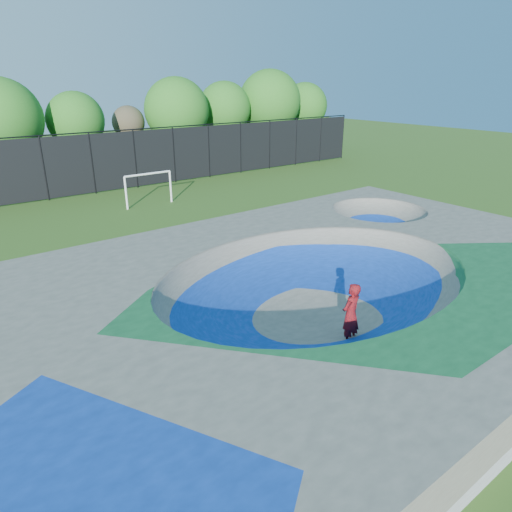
# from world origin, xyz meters

# --- Properties ---
(ground) EXTENTS (120.00, 120.00, 0.00)m
(ground) POSITION_xyz_m (0.00, 0.00, 0.00)
(ground) COLOR #305417
(ground) RESTS_ON ground
(skate_deck) EXTENTS (22.00, 14.00, 1.50)m
(skate_deck) POSITION_xyz_m (0.00, 0.00, 0.75)
(skate_deck) COLOR gray
(skate_deck) RESTS_ON ground
(skater) EXTENTS (0.77, 0.57, 1.92)m
(skater) POSITION_xyz_m (-0.61, -2.01, 0.96)
(skater) COLOR red
(skater) RESTS_ON ground
(skateboard) EXTENTS (0.81, 0.41, 0.05)m
(skateboard) POSITION_xyz_m (-0.61, -2.01, 0.03)
(skateboard) COLOR black
(skateboard) RESTS_ON ground
(soccer_goal) EXTENTS (3.02, 0.12, 1.99)m
(soccer_goal) POSITION_xyz_m (1.56, 15.93, 1.38)
(soccer_goal) COLOR white
(soccer_goal) RESTS_ON ground
(fence) EXTENTS (48.09, 0.09, 4.04)m
(fence) POSITION_xyz_m (0.00, 21.00, 2.10)
(fence) COLOR black
(fence) RESTS_ON ground
(treeline) EXTENTS (53.19, 6.94, 8.12)m
(treeline) POSITION_xyz_m (1.24, 25.99, 4.92)
(treeline) COLOR #442D22
(treeline) RESTS_ON ground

